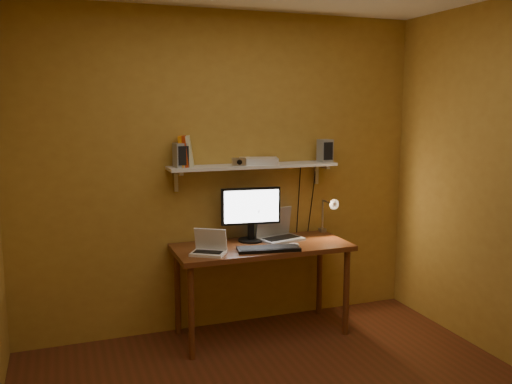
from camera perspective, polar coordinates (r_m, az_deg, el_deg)
name	(u,v)px	position (r m, az deg, el deg)	size (l,w,h in m)	color
room	(308,207)	(2.99, 5.54, -1.54)	(3.44, 3.24, 2.64)	#5D2918
desk	(262,255)	(4.36, 0.62, -6.66)	(1.40, 0.60, 0.75)	brown
wall_shelf	(254,166)	(4.40, -0.25, 2.72)	(1.40, 0.25, 0.21)	silver
monitor	(251,211)	(4.40, -0.54, -2.04)	(0.49, 0.23, 0.44)	black
laptop	(278,231)	(4.50, 2.30, -4.13)	(0.39, 0.32, 0.26)	gray
netbook	(209,247)	(4.09, -4.94, -5.77)	(0.30, 0.28, 0.19)	white
keyboard	(269,249)	(4.17, 1.33, -6.01)	(0.48, 0.16, 0.03)	black
mouse	(294,245)	(4.28, 3.99, -5.56)	(0.09, 0.06, 0.03)	white
desk_lamp	(329,211)	(4.67, 7.68, -1.97)	(0.09, 0.23, 0.38)	silver
speaker_left	(181,155)	(4.23, -7.89, 3.87)	(0.10, 0.10, 0.19)	gray
speaker_right	(325,151)	(4.64, 7.28, 4.35)	(0.11, 0.11, 0.19)	gray
books	(186,151)	(4.26, -7.43, 4.27)	(0.16, 0.17, 0.24)	orange
shelf_camera	(239,162)	(4.28, -1.80, 3.18)	(0.11, 0.06, 0.07)	silver
router	(258,161)	(4.42, 0.26, 3.29)	(0.31, 0.21, 0.05)	white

